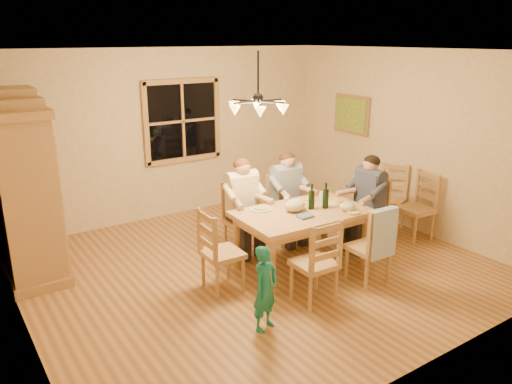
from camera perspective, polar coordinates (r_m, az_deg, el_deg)
floor at (r=6.52m, az=0.22°, el=-8.60°), size 5.50×5.50×0.00m
ceiling at (r=5.86m, az=0.25°, el=15.86°), size 5.50×5.00×0.02m
wall_back at (r=8.19m, az=-9.70°, el=6.53°), size 5.50×0.02×2.70m
wall_left at (r=5.10m, az=-26.25°, el=-1.61°), size 0.02×5.00×2.70m
wall_right at (r=7.89m, az=17.07°, el=5.61°), size 0.02×5.00×2.70m
window at (r=8.21m, az=-8.39°, el=8.04°), size 1.30×0.06×1.30m
painting at (r=8.62m, az=10.86°, el=8.68°), size 0.06×0.78×0.64m
chandelier at (r=5.91m, az=0.24°, el=9.82°), size 0.77×0.68×0.71m
armoire at (r=6.64m, az=-25.06°, el=-0.02°), size 0.66×1.40×2.30m
dining_table at (r=6.32m, az=5.27°, el=-3.08°), size 1.68×1.06×0.76m
chair_far_left at (r=6.83m, az=-1.52°, el=-4.58°), size 0.45×0.43×0.99m
chair_far_right at (r=7.20m, az=3.49°, el=-3.42°), size 0.45×0.43×0.99m
chair_near_left at (r=5.67m, az=6.61°, el=-9.52°), size 0.45×0.43×0.99m
chair_near_right at (r=6.17m, az=12.65°, el=-7.51°), size 0.45×0.43×0.99m
chair_end_left at (r=5.88m, az=-3.82°, el=-8.37°), size 0.43×0.45×0.99m
chair_end_right at (r=7.15m, az=12.52°, el=-3.97°), size 0.43×0.45×0.99m
adult_woman at (r=6.65m, az=-1.56°, el=-0.27°), size 0.41×0.43×0.87m
adult_plaid_man at (r=7.03m, az=3.57°, el=0.69°), size 0.41×0.43×0.87m
adult_slate_man at (r=6.98m, az=12.80°, el=0.15°), size 0.43×0.41×0.87m
towel at (r=5.89m, az=14.20°, el=-4.62°), size 0.38×0.11×0.58m
wine_bottle_a at (r=6.32m, az=6.38°, el=-0.52°), size 0.08×0.08×0.33m
wine_bottle_b at (r=6.38m, az=7.97°, el=-0.40°), size 0.08×0.08×0.33m
plate_woman at (r=6.29m, az=0.62°, el=-1.98°), size 0.26×0.26×0.02m
plate_plaid at (r=6.67m, az=5.63°, el=-0.92°), size 0.26×0.26×0.02m
plate_slate at (r=6.66m, az=9.24°, el=-1.12°), size 0.26×0.26×0.02m
wine_glass_a at (r=6.35m, az=3.50°, el=-1.24°), size 0.06×0.06×0.14m
wine_glass_b at (r=6.65m, az=7.54°, el=-0.52°), size 0.06×0.06×0.14m
cap at (r=6.35m, az=10.40°, el=-1.65°), size 0.20×0.20×0.11m
napkin at (r=6.07m, az=5.62°, el=-2.77°), size 0.18×0.15×0.03m
cloth_bundle at (r=6.25m, az=4.47°, el=-1.53°), size 0.28×0.22×0.15m
child at (r=5.06m, az=1.07°, el=-10.97°), size 0.38×0.31×0.90m
chair_spare_front at (r=7.65m, az=17.71°, el=-2.97°), size 0.46×0.48×0.99m
chair_spare_back at (r=7.95m, az=14.88°, el=-1.95°), size 0.56×0.57×0.99m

